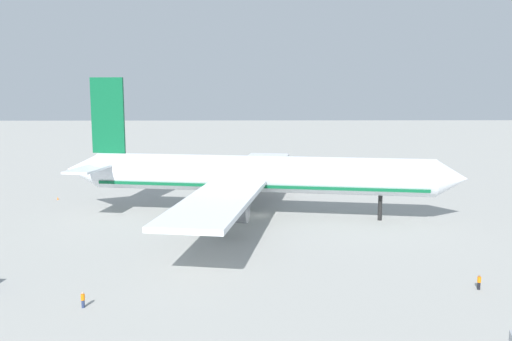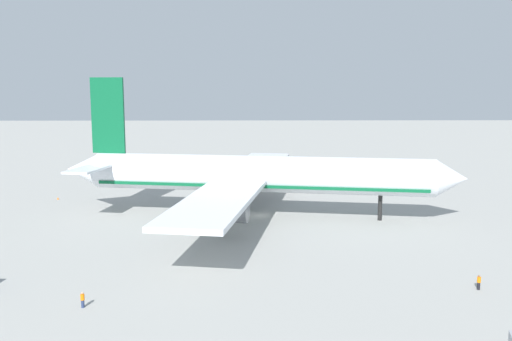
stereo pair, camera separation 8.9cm
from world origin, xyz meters
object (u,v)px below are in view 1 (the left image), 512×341
(ground_worker_1, at_px, (479,282))
(ground_worker_3, at_px, (83,300))
(traffic_cone_0, at_px, (58,198))
(baggage_cart_2, at_px, (192,173))
(traffic_cone_2, at_px, (412,176))
(airliner, at_px, (252,175))

(ground_worker_1, height_order, ground_worker_3, ground_worker_1)
(ground_worker_1, distance_m, traffic_cone_0, 80.09)
(ground_worker_1, height_order, traffic_cone_0, ground_worker_1)
(baggage_cart_2, height_order, ground_worker_1, ground_worker_1)
(traffic_cone_0, height_order, traffic_cone_2, same)
(baggage_cart_2, relative_size, traffic_cone_0, 6.13)
(airliner, height_order, ground_worker_3, airliner)
(baggage_cart_2, distance_m, traffic_cone_2, 55.04)
(traffic_cone_0, distance_m, traffic_cone_2, 83.01)
(airliner, height_order, ground_worker_1, airliner)
(airliner, height_order, traffic_cone_2, airliner)
(baggage_cart_2, bearing_deg, traffic_cone_0, -128.91)
(baggage_cart_2, height_order, traffic_cone_2, baggage_cart_2)
(ground_worker_3, bearing_deg, baggage_cart_2, 88.31)
(airliner, xyz_separation_m, ground_worker_3, (-17.13, -39.76, -6.33))
(traffic_cone_2, bearing_deg, traffic_cone_0, -161.21)
(traffic_cone_2, bearing_deg, ground_worker_1, -101.75)
(ground_worker_1, xyz_separation_m, ground_worker_3, (-41.50, -4.25, -0.02))
(traffic_cone_0, bearing_deg, ground_worker_1, -38.54)
(ground_worker_1, relative_size, traffic_cone_2, 2.99)
(traffic_cone_2, bearing_deg, ground_worker_3, -125.38)
(baggage_cart_2, xyz_separation_m, traffic_cone_0, (-23.61, -29.25, -0.43))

